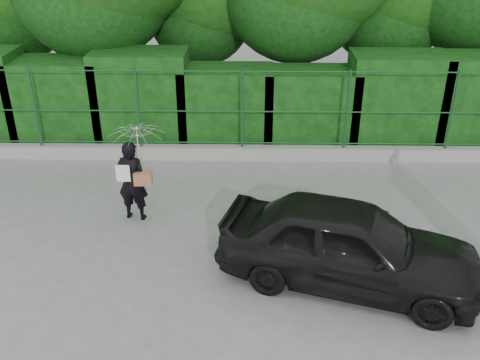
{
  "coord_description": "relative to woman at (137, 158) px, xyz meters",
  "views": [
    {
      "loc": [
        0.55,
        -6.65,
        5.21
      ],
      "look_at": [
        0.4,
        1.3,
        1.1
      ],
      "focal_mm": 40.0,
      "sensor_mm": 36.0,
      "label": 1
    }
  ],
  "objects": [
    {
      "name": "ground",
      "position": [
        1.44,
        -1.91,
        -1.21
      ],
      "size": [
        80.0,
        80.0,
        0.0
      ],
      "primitive_type": "plane",
      "color": "gray"
    },
    {
      "name": "kerb",
      "position": [
        1.44,
        2.59,
        -1.06
      ],
      "size": [
        14.0,
        0.25,
        0.3
      ],
      "primitive_type": "cube",
      "color": "#9E9E99",
      "rests_on": "ground"
    },
    {
      "name": "fence",
      "position": [
        1.67,
        2.59,
        -0.01
      ],
      "size": [
        14.13,
        0.06,
        1.8
      ],
      "color": "#174621",
      "rests_on": "kerb"
    },
    {
      "name": "hedge",
      "position": [
        1.41,
        3.59,
        -0.16
      ],
      "size": [
        14.2,
        1.2,
        2.23
      ],
      "color": "black",
      "rests_on": "ground"
    },
    {
      "name": "woman",
      "position": [
        0.0,
        0.0,
        0.0
      ],
      "size": [
        0.98,
        1.0,
        1.82
      ],
      "color": "black",
      "rests_on": "ground"
    },
    {
      "name": "car",
      "position": [
        3.51,
        -1.85,
        -0.54
      ],
      "size": [
        4.2,
        2.66,
        1.33
      ],
      "primitive_type": "imported",
      "rotation": [
        0.0,
        0.0,
        1.27
      ],
      "color": "black",
      "rests_on": "ground"
    }
  ]
}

